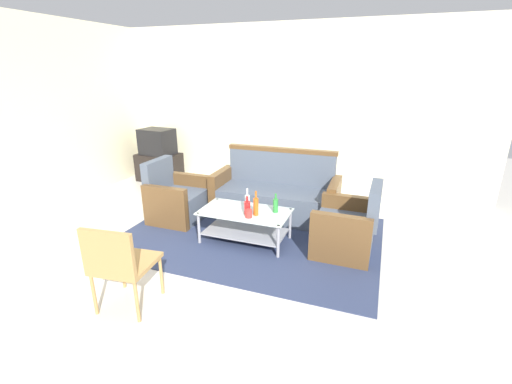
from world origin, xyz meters
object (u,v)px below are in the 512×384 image
at_px(couch, 276,196).
at_px(television, 157,142).
at_px(bottle_green, 276,205).
at_px(wicker_chair, 119,261).
at_px(bottle_clear, 247,203).
at_px(bottle_red, 247,207).
at_px(bottle_orange, 256,206).
at_px(cup, 249,213).
at_px(coffee_table, 245,221).
at_px(tv_stand, 160,167).
at_px(armchair_right, 347,229).
at_px(armchair_left, 176,200).

height_order(couch, television, television).
distance_m(bottle_green, wicker_chair, 1.93).
xyz_separation_m(bottle_clear, television, (-2.57, 1.84, 0.24)).
relative_size(bottle_red, bottle_orange, 0.75).
xyz_separation_m(cup, wicker_chair, (-0.63, -1.45, 0.03)).
bearing_deg(bottle_orange, cup, -120.22).
relative_size(bottle_red, cup, 2.27).
distance_m(bottle_red, bottle_clear, 0.10).
bearing_deg(bottle_green, bottle_orange, -138.05).
bearing_deg(coffee_table, bottle_clear, 5.54).
bearing_deg(television, coffee_table, 149.33).
bearing_deg(cup, bottle_clear, 116.23).
distance_m(bottle_orange, tv_stand, 3.33).
distance_m(couch, bottle_orange, 1.02).
xyz_separation_m(tv_stand, wicker_chair, (2.03, -3.46, 0.23)).
distance_m(coffee_table, bottle_green, 0.44).
bearing_deg(television, tv_stand, 90.00).
bearing_deg(bottle_red, cup, -59.31).
bearing_deg(bottle_orange, television, 144.71).
xyz_separation_m(armchair_right, tv_stand, (-3.76, 1.68, -0.03)).
xyz_separation_m(cup, television, (-2.66, 2.02, 0.30)).
xyz_separation_m(armchair_right, bottle_red, (-1.16, -0.25, 0.21)).
relative_size(couch, cup, 18.12).
height_order(bottle_red, cup, bottle_red).
bearing_deg(bottle_red, armchair_right, 12.18).
distance_m(couch, coffee_table, 0.93).
xyz_separation_m(armchair_left, coffee_table, (1.19, -0.32, -0.02)).
xyz_separation_m(bottle_green, tv_stand, (-2.90, 1.75, -0.24)).
bearing_deg(tv_stand, wicker_chair, -59.68).
relative_size(television, wicker_chair, 0.76).
relative_size(tv_stand, wicker_chair, 0.95).
bearing_deg(tv_stand, coffee_table, -35.95).
distance_m(couch, wicker_chair, 2.62).
relative_size(bottle_green, wicker_chair, 0.28).
bearing_deg(bottle_red, tv_stand, 143.53).
height_order(armchair_left, cup, armchair_left).
xyz_separation_m(coffee_table, wicker_chair, (-0.52, -1.62, 0.22)).
bearing_deg(armchair_left, bottle_green, 81.84).
bearing_deg(armchair_right, bottle_red, 103.01).
relative_size(coffee_table, bottle_red, 4.84).
bearing_deg(bottle_red, bottle_orange, 4.39).
height_order(bottle_clear, bottle_orange, bottle_orange).
distance_m(armchair_right, television, 4.15).
relative_size(bottle_orange, tv_stand, 0.38).
xyz_separation_m(bottle_red, bottle_green, (0.30, 0.18, 0.00)).
relative_size(couch, armchair_left, 2.13).
bearing_deg(wicker_chair, armchair_left, 102.88).
relative_size(coffee_table, television, 1.72).
distance_m(armchair_right, tv_stand, 4.12).
relative_size(armchair_right, cup, 8.50).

